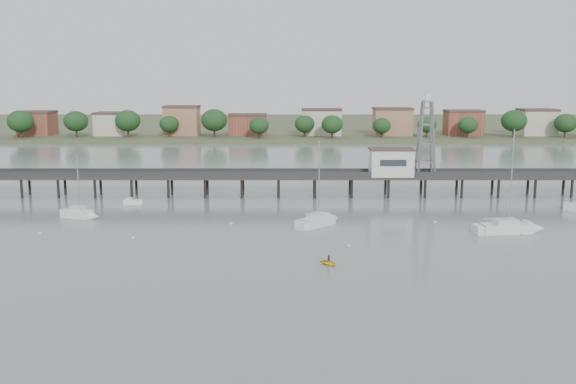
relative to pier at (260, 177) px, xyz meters
name	(u,v)px	position (x,y,z in m)	size (l,w,h in m)	color
ground_plane	(235,304)	(0.00, -60.00, -3.79)	(500.00, 500.00, 0.00)	slate
pier	(260,177)	(0.00, 0.00, 0.00)	(150.00, 5.00, 5.50)	#2D2823
pier_building	(391,162)	(25.00, 0.00, 2.87)	(8.40, 5.40, 5.30)	silver
lattice_tower	(426,139)	(31.50, 0.00, 7.31)	(3.20, 3.20, 15.50)	slate
sailboat_c	(322,220)	(10.65, -24.27, -3.16)	(7.49, 7.82, 13.84)	white
sailboat_d	(517,228)	(38.94, -29.58, -3.17)	(10.17, 4.18, 16.15)	white
sailboat_b	(83,214)	(-28.01, -19.81, -3.14)	(6.62, 3.95, 10.71)	white
white_tender	(133,202)	(-22.69, -7.96, -3.38)	(3.55, 1.72, 1.34)	white
yellow_dinghy	(329,264)	(10.24, -46.19, -3.79)	(1.87, 0.54, 2.62)	yellow
dinghy_occupant	(329,264)	(10.24, -46.19, -3.79)	(0.37, 1.00, 0.24)	black
mooring_buoys	(286,232)	(5.02, -29.93, -3.71)	(70.86, 15.11, 0.39)	beige
far_shore	(277,125)	(0.36, 179.58, -2.85)	(500.00, 170.00, 10.40)	#475133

